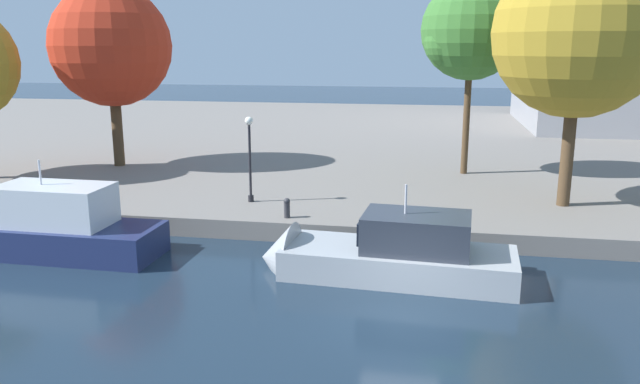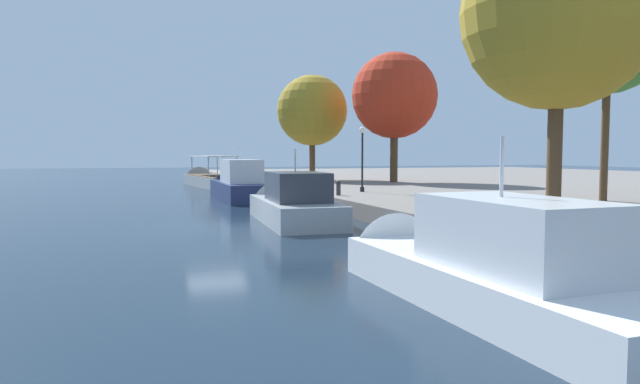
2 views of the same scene
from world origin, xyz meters
TOP-DOWN VIEW (x-y plane):
  - ground_plane at (0.00, 0.00)m, footprint 220.00×220.00m
  - tour_boat_0 at (-31.79, 4.36)m, footprint 14.17×4.49m
  - motor_yacht_1 at (-14.76, 3.82)m, footprint 10.60×2.96m
  - motor_yacht_2 at (-0.93, 3.66)m, footprint 9.25×3.45m
  - motor_yacht_3 at (14.34, 3.28)m, footprint 9.88×2.78m
  - mooring_bollard_0 at (-5.24, 7.68)m, footprint 0.28×0.28m
  - lamp_post at (-7.56, 10.14)m, footprint 0.38×0.38m
  - tree_0 at (2.68, 18.93)m, footprint 5.47×5.59m
  - tree_1 at (6.94, 12.45)m, footprint 7.37×7.96m
  - tree_2 at (-18.27, 17.61)m, footprint 7.09×7.09m
  - tree_3 at (-24.41, 12.47)m, footprint 6.37×6.37m

SIDE VIEW (x-z plane):
  - ground_plane at x=0.00m, z-range 0.00..0.00m
  - tour_boat_0 at x=-31.79m, z-range -1.65..2.50m
  - motor_yacht_2 at x=-0.93m, z-range -1.57..2.86m
  - motor_yacht_3 at x=14.34m, z-range -1.60..2.88m
  - motor_yacht_1 at x=-14.76m, z-range -1.59..3.12m
  - mooring_bollard_0 at x=-5.24m, z-range 0.85..1.71m
  - lamp_post at x=-7.56m, z-range 1.23..5.23m
  - tree_3 at x=-24.41m, z-range 2.24..11.67m
  - tree_2 at x=-18.27m, z-range 2.55..13.25m
  - tree_0 at x=2.68m, z-range 3.31..14.05m
  - tree_1 at x=6.94m, z-range 2.99..14.37m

